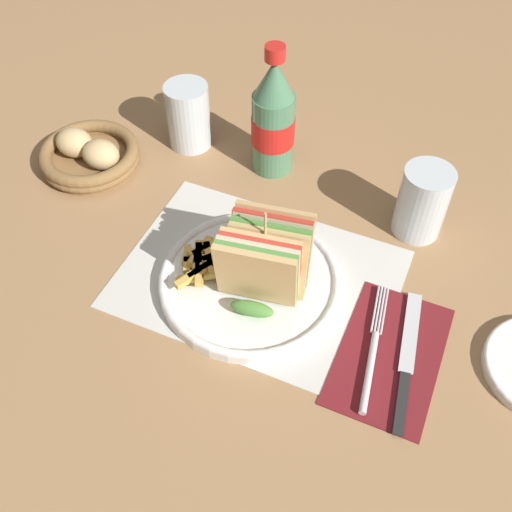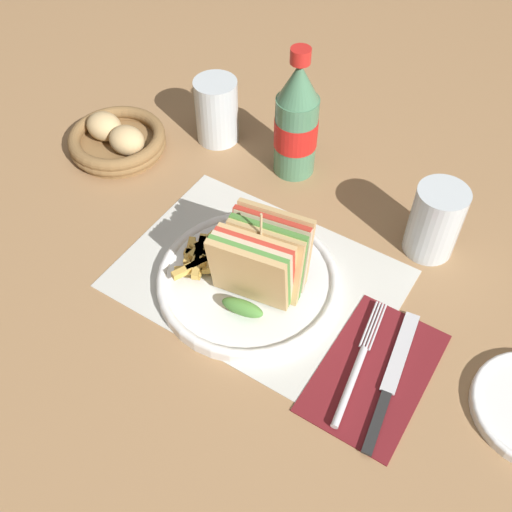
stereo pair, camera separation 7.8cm
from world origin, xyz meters
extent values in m
plane|color=#9E754C|center=(0.00, 0.00, 0.00)|extent=(4.00, 4.00, 0.00)
cube|color=silver|center=(0.01, 0.00, 0.00)|extent=(0.36, 0.26, 0.00)
cylinder|color=white|center=(0.01, -0.02, 0.01)|extent=(0.24, 0.24, 0.01)
torus|color=white|center=(0.01, -0.02, 0.01)|extent=(0.24, 0.24, 0.01)
cube|color=tan|center=(0.03, -0.05, 0.07)|extent=(0.10, 0.04, 0.10)
cube|color=#518E3D|center=(0.03, -0.04, 0.07)|extent=(0.10, 0.04, 0.10)
cube|color=beige|center=(0.03, -0.03, 0.07)|extent=(0.10, 0.04, 0.10)
cube|color=red|center=(0.02, -0.03, 0.07)|extent=(0.10, 0.04, 0.10)
cube|color=tan|center=(0.02, -0.02, 0.07)|extent=(0.10, 0.04, 0.10)
ellipsoid|color=#518E3D|center=(0.03, -0.07, 0.03)|extent=(0.06, 0.03, 0.02)
cube|color=tan|center=(0.03, -0.02, 0.07)|extent=(0.10, 0.04, 0.10)
cube|color=#518E3D|center=(0.03, -0.01, 0.07)|extent=(0.10, 0.04, 0.10)
cube|color=beige|center=(0.03, 0.00, 0.07)|extent=(0.10, 0.04, 0.10)
cube|color=red|center=(0.03, 0.00, 0.07)|extent=(0.10, 0.04, 0.10)
cube|color=tan|center=(0.03, 0.01, 0.07)|extent=(0.10, 0.04, 0.10)
ellipsoid|color=#518E3D|center=(0.03, -0.02, 0.03)|extent=(0.06, 0.03, 0.02)
cylinder|color=tan|center=(0.03, -0.02, 0.09)|extent=(0.00, 0.00, 0.13)
cube|color=gold|center=(-0.06, -0.02, 0.02)|extent=(0.05, 0.03, 0.01)
cube|color=gold|center=(-0.06, -0.05, 0.02)|extent=(0.05, 0.04, 0.01)
cube|color=gold|center=(-0.08, -0.03, 0.02)|extent=(0.03, 0.04, 0.01)
cube|color=gold|center=(-0.06, -0.03, 0.02)|extent=(0.03, 0.06, 0.01)
cube|color=gold|center=(-0.07, -0.01, 0.03)|extent=(0.01, 0.05, 0.01)
cube|color=gold|center=(-0.07, -0.03, 0.03)|extent=(0.03, 0.05, 0.01)
cube|color=gold|center=(-0.05, -0.02, 0.03)|extent=(0.04, 0.05, 0.01)
cube|color=gold|center=(-0.05, -0.02, 0.03)|extent=(0.04, 0.04, 0.01)
cube|color=gold|center=(-0.05, -0.02, 0.03)|extent=(0.06, 0.02, 0.01)
cube|color=gold|center=(-0.03, -0.01, 0.03)|extent=(0.05, 0.03, 0.01)
cube|color=gold|center=(-0.05, -0.03, 0.03)|extent=(0.04, 0.06, 0.01)
cube|color=gold|center=(-0.06, 0.00, 0.03)|extent=(0.03, 0.05, 0.01)
cube|color=gold|center=(-0.06, -0.05, 0.03)|extent=(0.03, 0.06, 0.01)
cube|color=gold|center=(-0.06, -0.03, 0.03)|extent=(0.04, 0.07, 0.01)
ellipsoid|color=maroon|center=(-0.06, 0.00, 0.03)|extent=(0.04, 0.04, 0.02)
cube|color=maroon|center=(0.20, -0.05, 0.00)|extent=(0.12, 0.19, 0.00)
cylinder|color=silver|center=(0.19, -0.08, 0.01)|extent=(0.02, 0.11, 0.01)
cylinder|color=silver|center=(0.17, 0.01, 0.01)|extent=(0.01, 0.07, 0.00)
cylinder|color=silver|center=(0.17, 0.01, 0.01)|extent=(0.01, 0.07, 0.00)
cylinder|color=silver|center=(0.18, 0.01, 0.01)|extent=(0.01, 0.07, 0.00)
cylinder|color=silver|center=(0.18, 0.01, 0.01)|extent=(0.01, 0.07, 0.00)
cube|color=black|center=(0.23, -0.10, 0.01)|extent=(0.02, 0.08, 0.00)
cube|color=silver|center=(0.22, -0.01, 0.01)|extent=(0.04, 0.12, 0.00)
cylinder|color=#4C7F5B|center=(-0.06, 0.22, 0.06)|extent=(0.06, 0.06, 0.13)
cylinder|color=red|center=(-0.06, 0.22, 0.07)|extent=(0.07, 0.07, 0.05)
cone|color=#4C7F5B|center=(-0.06, 0.22, 0.16)|extent=(0.06, 0.06, 0.06)
cylinder|color=red|center=(-0.06, 0.22, 0.20)|extent=(0.03, 0.03, 0.02)
cylinder|color=silver|center=(0.18, 0.18, 0.05)|extent=(0.07, 0.07, 0.11)
cylinder|color=silver|center=(-0.21, 0.22, 0.05)|extent=(0.07, 0.07, 0.11)
cylinder|color=black|center=(-0.21, 0.22, 0.03)|extent=(0.06, 0.06, 0.06)
cylinder|color=olive|center=(-0.33, 0.11, 0.01)|extent=(0.14, 0.14, 0.01)
torus|color=olive|center=(-0.33, 0.11, 0.01)|extent=(0.16, 0.16, 0.02)
torus|color=olive|center=(-0.33, 0.11, 0.03)|extent=(0.16, 0.16, 0.02)
ellipsoid|color=tan|center=(-0.30, 0.10, 0.03)|extent=(0.06, 0.05, 0.04)
ellipsoid|color=tan|center=(-0.35, 0.11, 0.03)|extent=(0.06, 0.05, 0.04)
camera|label=1|loc=(0.21, -0.46, 0.63)|focal=42.00mm
camera|label=2|loc=(0.28, -0.42, 0.63)|focal=42.00mm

